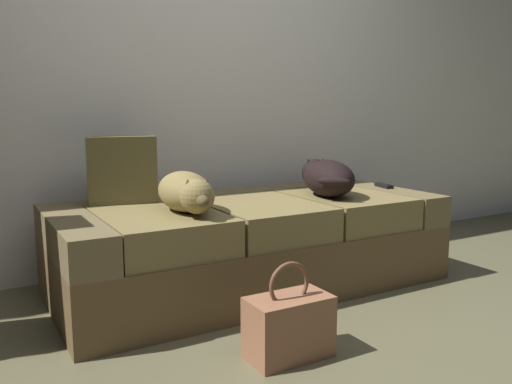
# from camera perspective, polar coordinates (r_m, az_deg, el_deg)

# --- Properties ---
(ground_plane) EXTENTS (10.00, 10.00, 0.00)m
(ground_plane) POSITION_cam_1_polar(r_m,az_deg,el_deg) (2.07, 15.84, -18.42)
(ground_plane) COLOR brown
(back_wall) EXTENTS (6.40, 0.10, 2.80)m
(back_wall) POSITION_cam_1_polar(r_m,az_deg,el_deg) (3.34, -6.13, 16.78)
(back_wall) COLOR white
(back_wall) RESTS_ON ground
(couch) EXTENTS (2.03, 0.90, 0.47)m
(couch) POSITION_cam_1_polar(r_m,az_deg,el_deg) (2.83, -0.52, -5.57)
(couch) COLOR brown
(couch) RESTS_ON ground
(dog_tan) EXTENTS (0.28, 0.55, 0.19)m
(dog_tan) POSITION_cam_1_polar(r_m,az_deg,el_deg) (2.46, -7.50, 0.00)
(dog_tan) COLOR olive
(dog_tan) RESTS_ON couch
(dog_dark) EXTENTS (0.36, 0.58, 0.20)m
(dog_dark) POSITION_cam_1_polar(r_m,az_deg,el_deg) (2.96, 7.59, 1.61)
(dog_dark) COLOR black
(dog_dark) RESTS_ON couch
(tv_remote) EXTENTS (0.07, 0.16, 0.02)m
(tv_remote) POSITION_cam_1_polar(r_m,az_deg,el_deg) (3.33, 13.66, 0.67)
(tv_remote) COLOR black
(tv_remote) RESTS_ON couch
(throw_pillow) EXTENTS (0.36, 0.18, 0.34)m
(throw_pillow) POSITION_cam_1_polar(r_m,az_deg,el_deg) (2.75, -14.29, 2.32)
(throw_pillow) COLOR brown
(throw_pillow) RESTS_ON couch
(handbag) EXTENTS (0.32, 0.18, 0.38)m
(handbag) POSITION_cam_1_polar(r_m,az_deg,el_deg) (2.07, 3.57, -14.23)
(handbag) COLOR #935F42
(handbag) RESTS_ON ground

